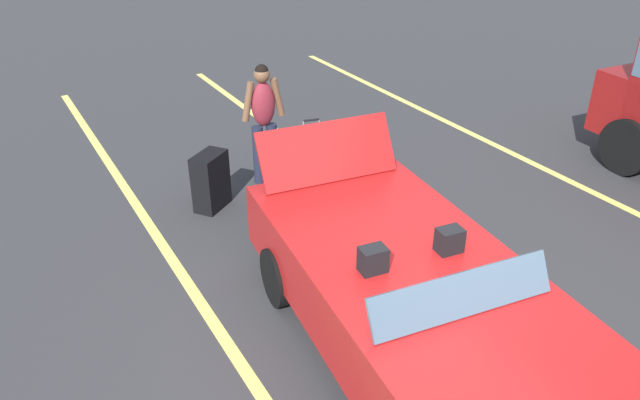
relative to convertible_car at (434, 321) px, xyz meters
name	(u,v)px	position (x,y,z in m)	size (l,w,h in m)	color
ground_plane	(415,360)	(-0.20, 0.02, -0.59)	(80.00, 80.00, 0.00)	#333335
lot_line_mid	(522,311)	(-0.20, 1.36, -0.59)	(18.00, 0.12, 0.01)	#EAE066
convertible_car	(434,321)	(0.00, 0.00, 0.00)	(4.38, 2.24, 1.50)	red
suitcase_large_black	(211,181)	(-3.72, -0.50, -0.22)	(0.51, 0.55, 0.74)	black
suitcase_medium_bright	(310,157)	(-3.81, 0.99, -0.28)	(0.34, 0.45, 0.90)	#1E479E
traveler_person	(264,118)	(-4.04, 0.42, 0.34)	(0.25, 0.61, 1.65)	#1E2338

